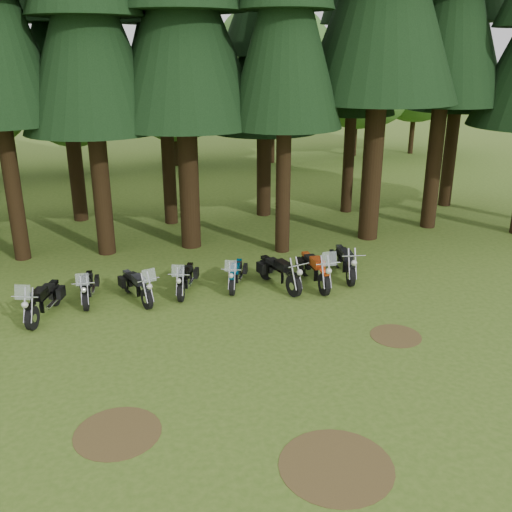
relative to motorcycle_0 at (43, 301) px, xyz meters
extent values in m
plane|color=#3E5C1A|center=(4.99, -4.06, -0.49)|extent=(120.00, 120.00, 0.00)
cylinder|color=black|center=(-1.30, 5.44, 2.50)|extent=(0.58, 0.58, 5.99)
cylinder|color=black|center=(1.78, 5.34, 2.29)|extent=(0.66, 0.66, 5.57)
cone|color=black|center=(1.78, 5.34, 7.63)|extent=(4.95, 4.95, 6.96)
cylinder|color=black|center=(5.06, 5.38, 2.36)|extent=(0.77, 0.77, 5.70)
cone|color=black|center=(5.06, 5.38, 7.82)|extent=(5.81, 5.81, 7.12)
cylinder|color=black|center=(8.42, 3.96, 2.36)|extent=(0.55, 0.55, 5.71)
cone|color=black|center=(8.42, 3.96, 7.83)|extent=(4.15, 4.15, 7.14)
cylinder|color=black|center=(12.36, 4.70, 2.82)|extent=(0.80, 0.80, 6.62)
cylinder|color=black|center=(15.61, 5.54, 2.68)|extent=(0.64, 0.64, 6.35)
cylinder|color=black|center=(0.61, 10.34, 2.29)|extent=(0.65, 0.65, 5.55)
cone|color=black|center=(0.61, 10.34, 7.61)|extent=(4.85, 4.85, 6.94)
cylinder|color=black|center=(4.62, 8.88, 2.27)|extent=(0.58, 0.58, 5.52)
cone|color=black|center=(4.62, 8.88, 7.56)|extent=(4.35, 4.35, 6.90)
cylinder|color=black|center=(9.03, 9.18, 1.86)|extent=(0.66, 0.66, 4.70)
cone|color=black|center=(9.03, 9.18, 6.36)|extent=(4.94, 4.94, 5.87)
cylinder|color=black|center=(13.06, 8.80, 2.29)|extent=(0.53, 0.53, 5.56)
cone|color=black|center=(13.06, 8.80, 7.62)|extent=(3.94, 3.94, 6.95)
cylinder|color=black|center=(18.35, 8.72, 2.33)|extent=(0.61, 0.61, 5.65)
cone|color=black|center=(18.35, 8.72, 7.75)|extent=(4.59, 4.59, 7.06)
cylinder|color=black|center=(0.00, 21.25, 0.78)|extent=(0.36, 0.36, 2.55)
sphere|color=#346523|center=(0.00, 21.25, 4.18)|extent=(5.95, 5.95, 5.95)
sphere|color=#346523|center=(1.02, 20.57, 3.59)|extent=(4.25, 4.25, 4.25)
cylinder|color=black|center=(6.31, 22.44, 0.74)|extent=(0.36, 0.36, 2.47)
sphere|color=#346523|center=(6.31, 22.44, 4.04)|extent=(5.76, 5.76, 5.76)
sphere|color=#346523|center=(7.29, 21.78, 3.46)|extent=(4.12, 4.12, 4.12)
cylinder|color=black|center=(12.91, 21.90, 1.27)|extent=(0.36, 0.36, 3.52)
sphere|color=#346523|center=(12.91, 21.90, 5.96)|extent=(8.21, 8.21, 8.21)
sphere|color=#346523|center=(14.32, 20.96, 5.14)|extent=(5.87, 5.87, 5.87)
cylinder|color=black|center=(19.53, 23.15, 0.98)|extent=(0.36, 0.36, 2.94)
sphere|color=#346523|center=(19.53, 23.15, 4.90)|extent=(6.86, 6.86, 6.86)
sphere|color=#346523|center=(20.71, 22.37, 4.21)|extent=(4.90, 4.90, 4.90)
cylinder|color=black|center=(24.08, 23.01, 1.27)|extent=(0.36, 0.36, 3.52)
sphere|color=#346523|center=(24.08, 23.01, 5.95)|extent=(8.20, 8.20, 8.20)
sphere|color=#346523|center=(25.48, 22.08, 5.13)|extent=(5.86, 5.86, 5.86)
cylinder|color=#4C3D1E|center=(1.99, -6.06, -0.49)|extent=(1.80, 1.80, 0.01)
cylinder|color=#4C3D1E|center=(9.49, -3.56, -0.49)|extent=(1.40, 1.40, 0.01)
cylinder|color=#4C3D1E|center=(5.99, -8.06, -0.49)|extent=(2.20, 2.20, 0.01)
cylinder|color=black|center=(-0.24, -0.75, -0.15)|extent=(0.34, 0.70, 0.68)
cylinder|color=black|center=(0.25, 0.78, -0.15)|extent=(0.34, 0.70, 0.68)
cube|color=silver|center=(0.02, 0.06, -0.06)|extent=(0.50, 0.78, 0.35)
cube|color=black|center=(-0.05, -0.16, 0.32)|extent=(0.47, 0.64, 0.25)
cube|color=black|center=(0.09, 0.29, 0.28)|extent=(0.47, 0.64, 0.12)
cube|color=silver|center=(-0.33, -1.05, 0.77)|extent=(0.45, 0.26, 0.41)
cylinder|color=black|center=(1.18, 0.16, -0.19)|extent=(0.16, 0.61, 0.60)
cylinder|color=black|center=(1.27, 1.58, -0.19)|extent=(0.16, 0.61, 0.60)
cube|color=silver|center=(1.23, 0.92, -0.11)|extent=(0.29, 0.65, 0.31)
cube|color=black|center=(1.21, 0.71, 0.22)|extent=(0.30, 0.52, 0.22)
cube|color=black|center=(1.24, 1.13, 0.19)|extent=(0.30, 0.52, 0.11)
cube|color=silver|center=(1.17, -0.11, 0.62)|extent=(0.39, 0.14, 0.36)
cylinder|color=black|center=(2.97, -0.16, -0.17)|extent=(0.35, 0.65, 0.64)
cylinder|color=black|center=(2.45, 1.25, -0.17)|extent=(0.35, 0.65, 0.64)
cube|color=silver|center=(2.70, 0.59, -0.08)|extent=(0.49, 0.73, 0.33)
cube|color=black|center=(2.77, 0.38, 0.27)|extent=(0.46, 0.60, 0.23)
cube|color=black|center=(2.62, 0.80, 0.23)|extent=(0.46, 0.60, 0.12)
cube|color=silver|center=(3.07, -0.43, 0.69)|extent=(0.42, 0.25, 0.38)
cylinder|color=black|center=(4.04, 0.14, -0.18)|extent=(0.32, 0.62, 0.61)
cylinder|color=black|center=(4.50, 1.50, -0.18)|extent=(0.32, 0.62, 0.61)
cube|color=silver|center=(4.28, 0.87, -0.10)|extent=(0.46, 0.70, 0.32)
cube|color=black|center=(4.21, 0.67, 0.23)|extent=(0.43, 0.57, 0.22)
cube|color=black|center=(4.35, 1.07, 0.20)|extent=(0.43, 0.57, 0.11)
cube|color=silver|center=(3.95, -0.12, 0.64)|extent=(0.41, 0.24, 0.37)
cylinder|color=black|center=(5.69, 0.23, -0.19)|extent=(0.33, 0.60, 0.60)
cylinder|color=black|center=(6.18, 1.54, -0.19)|extent=(0.33, 0.60, 0.60)
cube|color=silver|center=(5.95, 0.93, -0.11)|extent=(0.46, 0.68, 0.31)
cube|color=#044D73|center=(5.88, 0.73, 0.21)|extent=(0.43, 0.56, 0.22)
cube|color=black|center=(6.03, 1.12, 0.18)|extent=(0.43, 0.56, 0.11)
cube|color=silver|center=(5.59, -0.02, 0.61)|extent=(0.39, 0.24, 0.36)
cylinder|color=black|center=(7.56, -0.33, -0.13)|extent=(0.36, 0.73, 0.71)
cylinder|color=black|center=(7.06, 1.27, -0.13)|extent=(0.36, 0.73, 0.71)
cube|color=silver|center=(7.29, 0.52, -0.04)|extent=(0.52, 0.81, 0.37)
cube|color=black|center=(7.37, 0.29, 0.35)|extent=(0.49, 0.66, 0.26)
cube|color=black|center=(7.22, 0.76, 0.31)|extent=(0.49, 0.66, 0.13)
cylinder|color=black|center=(8.53, -0.47, -0.12)|extent=(0.17, 0.74, 0.73)
cylinder|color=black|center=(8.49, 1.26, -0.12)|extent=(0.17, 0.74, 0.73)
cube|color=silver|center=(8.51, 0.45, -0.02)|extent=(0.33, 0.79, 0.38)
cube|color=#CA4013|center=(8.51, 0.19, 0.38)|extent=(0.35, 0.62, 0.27)
cube|color=black|center=(8.50, 0.71, 0.33)|extent=(0.35, 0.62, 0.13)
cube|color=silver|center=(8.54, -0.80, 0.87)|extent=(0.47, 0.15, 0.44)
cylinder|color=black|center=(9.65, 0.05, -0.13)|extent=(0.25, 0.73, 0.72)
cylinder|color=black|center=(9.90, 1.72, -0.13)|extent=(0.25, 0.73, 0.72)
cube|color=silver|center=(9.78, 0.94, -0.04)|extent=(0.41, 0.80, 0.37)
cube|color=black|center=(9.74, 0.69, 0.36)|extent=(0.41, 0.64, 0.26)
cube|color=black|center=(9.82, 1.19, 0.31)|extent=(0.41, 0.64, 0.13)
camera|label=1|loc=(2.43, -16.22, 6.92)|focal=40.00mm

